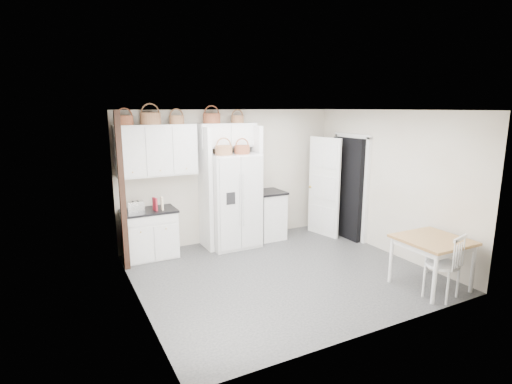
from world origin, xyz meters
TOP-DOWN VIEW (x-y plane):
  - floor at (0.00, 0.00)m, footprint 4.50×4.50m
  - ceiling at (0.00, 0.00)m, footprint 4.50×4.50m
  - wall_back at (0.00, 2.00)m, footprint 4.50×0.00m
  - wall_left at (-2.25, 0.00)m, footprint 0.00×4.00m
  - wall_right at (2.25, 0.00)m, footprint 0.00×4.00m
  - refrigerator at (-0.15, 1.60)m, footprint 0.93×0.75m
  - base_cab_left at (-1.73, 1.70)m, footprint 0.90×0.57m
  - base_cab_right at (0.69, 1.70)m, footprint 0.53×0.64m
  - dining_table at (1.70, -1.45)m, footprint 0.92×0.92m
  - windsor_chair at (1.56, -1.75)m, footprint 0.57×0.54m
  - counter_left at (-1.73, 1.70)m, footprint 0.94×0.61m
  - counter_right at (0.69, 1.70)m, footprint 0.58×0.68m
  - toaster at (-1.95, 1.65)m, footprint 0.28×0.16m
  - cookbook_red at (-1.63, 1.62)m, footprint 0.06×0.15m
  - cookbook_cream at (-1.50, 1.62)m, footprint 0.05×0.15m
  - basket_upper_a at (-2.01, 1.83)m, footprint 0.28×0.28m
  - basket_upper_b at (-1.58, 1.83)m, footprint 0.35×0.35m
  - basket_upper_c at (-1.12, 1.83)m, footprint 0.26×0.26m
  - basket_bridge_a at (-0.45, 1.83)m, footprint 0.32×0.32m
  - basket_bridge_b at (0.07, 1.83)m, footprint 0.25×0.25m
  - basket_fridge_a at (-0.36, 1.50)m, footprint 0.32×0.32m
  - basket_fridge_b at (0.01, 1.50)m, footprint 0.29×0.29m
  - upper_cabinet at (-1.50, 1.83)m, footprint 1.40×0.34m
  - bridge_cabinet at (-0.15, 1.83)m, footprint 1.12×0.34m
  - fridge_panel_left at (-0.66, 1.70)m, footprint 0.08×0.60m
  - fridge_panel_right at (0.36, 1.70)m, footprint 0.08×0.60m
  - trim_post at (-2.20, 1.35)m, footprint 0.09×0.09m
  - doorway_void at (2.16, 1.00)m, footprint 0.18×0.85m
  - door_slab at (1.80, 1.33)m, footprint 0.21×0.79m

SIDE VIEW (x-z plane):
  - floor at x=0.00m, z-range 0.00..0.00m
  - dining_table at x=1.70m, z-range 0.00..0.76m
  - base_cab_left at x=-1.73m, z-range 0.00..0.84m
  - base_cab_right at x=0.69m, z-range 0.00..0.94m
  - windsor_chair at x=1.56m, z-range 0.00..0.98m
  - counter_left at x=-1.73m, z-range 0.84..0.87m
  - refrigerator at x=-0.15m, z-range 0.00..1.79m
  - counter_right at x=0.69m, z-range 0.94..0.98m
  - toaster at x=-1.95m, z-range 0.87..1.06m
  - cookbook_cream at x=-1.50m, z-range 0.87..1.10m
  - cookbook_red at x=-1.63m, z-range 0.87..1.10m
  - doorway_void at x=2.16m, z-range 0.00..2.05m
  - door_slab at x=1.80m, z-range 0.00..2.05m
  - fridge_panel_left at x=-0.66m, z-range 0.00..2.30m
  - fridge_panel_right at x=0.36m, z-range 0.00..2.30m
  - wall_back at x=0.00m, z-range -0.95..3.55m
  - wall_left at x=-2.25m, z-range -0.70..3.30m
  - wall_right at x=2.25m, z-range -0.70..3.30m
  - trim_post at x=-2.20m, z-range 0.00..2.60m
  - basket_fridge_b at x=0.01m, z-range 1.79..1.95m
  - basket_fridge_a at x=-0.36m, z-range 1.79..1.96m
  - upper_cabinet at x=-1.50m, z-range 1.45..2.35m
  - bridge_cabinet at x=-0.15m, z-range 1.90..2.35m
  - basket_bridge_b at x=0.07m, z-range 2.35..2.49m
  - basket_upper_c at x=-1.12m, z-range 2.35..2.50m
  - basket_upper_a at x=-2.01m, z-range 2.35..2.51m
  - basket_bridge_a at x=-0.45m, z-range 2.35..2.53m
  - basket_upper_b at x=-1.58m, z-range 2.35..2.56m
  - ceiling at x=0.00m, z-range 2.60..2.60m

